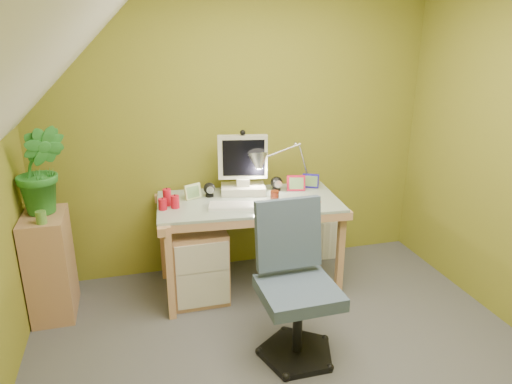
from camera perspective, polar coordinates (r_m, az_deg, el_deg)
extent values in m
cube|color=olive|center=(3.81, -2.38, 7.84)|extent=(3.20, 0.01, 2.40)
cube|color=white|center=(2.06, -20.79, 15.30)|extent=(1.10, 3.20, 1.10)
cube|color=white|center=(3.40, -1.63, -1.70)|extent=(0.51, 0.27, 0.02)
cube|color=#DF5B22|center=(3.53, 5.66, -1.14)|extent=(0.26, 0.21, 0.01)
ellipsoid|color=white|center=(3.52, 5.67, -0.89)|extent=(0.12, 0.07, 0.04)
cylinder|color=maroon|center=(3.50, 2.27, -0.52)|extent=(0.06, 0.06, 0.08)
cube|color=red|center=(3.75, 4.87, 1.09)|extent=(0.15, 0.05, 0.12)
cube|color=#1E1592|center=(3.84, 6.63, 1.36)|extent=(0.13, 0.07, 0.11)
cube|color=beige|center=(3.59, -7.67, 0.05)|extent=(0.13, 0.07, 0.11)
cube|color=tan|center=(3.64, -23.66, -8.13)|extent=(0.28, 0.43, 0.75)
imported|color=#2A802D|center=(3.44, -24.59, 2.47)|extent=(0.35, 0.29, 0.61)
cylinder|color=#568A39|center=(3.34, -24.60, -2.81)|extent=(0.08, 0.08, 0.08)
cube|color=silver|center=(4.25, 7.49, -5.64)|extent=(0.36, 0.16, 0.35)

